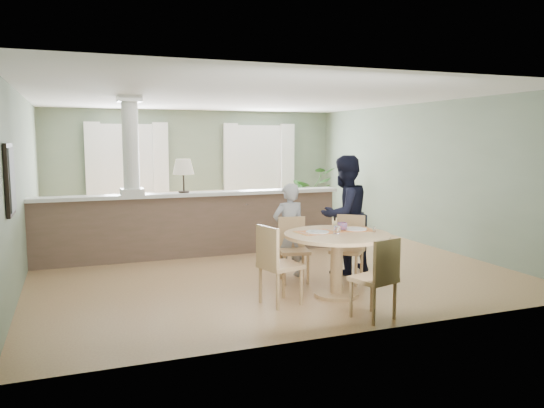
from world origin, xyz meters
name	(u,v)px	position (x,y,z in m)	size (l,w,h in m)	color
ground	(247,255)	(0.00, 0.00, 0.00)	(8.00, 8.00, 0.00)	tan
room_shell	(234,150)	(-0.03, 0.63, 1.81)	(7.02, 8.02, 2.71)	gray
pony_wall	(188,216)	(-0.99, 0.20, 0.71)	(5.32, 0.38, 2.70)	brown
sofa	(172,217)	(-0.97, 1.90, 0.46)	(3.18, 1.24, 0.93)	#90654E
houseplant	(307,196)	(2.39, 2.73, 0.68)	(1.22, 1.06, 1.36)	#2E5C24
dining_table	(337,246)	(0.32, -2.73, 0.65)	(1.35, 1.35, 0.92)	tan
chair_far_boy	(293,246)	(0.10, -1.83, 0.50)	(0.48, 0.48, 0.90)	tan
chair_far_man	(349,245)	(0.82, -2.14, 0.52)	(0.60, 0.60, 0.94)	tan
chair_near	(378,275)	(0.32, -3.73, 0.51)	(0.52, 0.52, 0.93)	tan
chair_side	(276,261)	(-0.55, -2.81, 0.54)	(0.54, 0.54, 0.98)	tan
child_person	(289,231)	(0.11, -1.64, 0.69)	(0.50, 0.33, 1.38)	#949499
man_person	(344,215)	(0.98, -1.71, 0.89)	(0.86, 0.67, 1.77)	black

